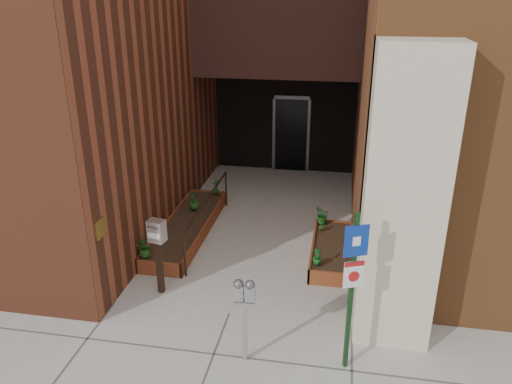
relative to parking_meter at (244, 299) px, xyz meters
The scene contains 14 objects.
ground 1.53m from the parking_meter, 114.88° to the left, with size 80.00×80.00×0.00m, color #9E9991.
planter_left 4.33m from the parking_meter, 118.54° to the left, with size 0.90×3.60×0.30m.
planter_right 3.53m from the parking_meter, 70.74° to the left, with size 0.80×2.20×0.30m.
handrail 3.99m from the parking_meter, 112.54° to the left, with size 0.04×3.34×0.90m.
parking_meter is the anchor object (origin of this frame).
sign_post 1.50m from the parking_meter, ahead, with size 0.31×0.15×2.40m.
payment_dropbox 2.31m from the parking_meter, 141.08° to the left, with size 0.31×0.26×1.39m.
shrub_left_a 3.19m from the parking_meter, 137.60° to the left, with size 0.35×0.35×0.39m, color #265C1A.
shrub_left_b 3.77m from the parking_meter, 128.50° to the left, with size 0.20×0.20×0.36m, color #1B611E.
shrub_left_c 4.86m from the parking_meter, 115.20° to the left, with size 0.22×0.22×0.39m, color #1F5F1B.
shrub_left_d 5.64m from the parking_meter, 108.40° to the left, with size 0.20×0.20×0.38m, color #1F5E1B.
shrub_right_a 2.60m from the parking_meter, 69.79° to the left, with size 0.17×0.17×0.30m, color #1A5C1F.
shrub_right_b 3.92m from the parking_meter, 76.95° to the left, with size 0.17×0.17×0.32m, color #28611B.
shrub_right_c 4.25m from the parking_meter, 78.00° to the left, with size 0.32×0.32×0.36m, color #19581F.
Camera 1 is at (1.64, -6.67, 4.98)m, focal length 35.00 mm.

